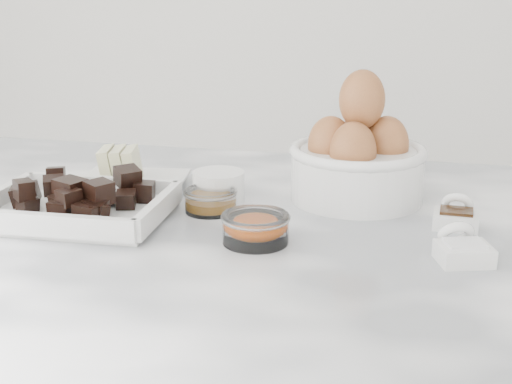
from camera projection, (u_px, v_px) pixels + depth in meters
The scene contains 9 objects.
marble_slab at pixel (235, 242), 0.91m from camera, with size 1.20×0.80×0.04m, color white.
chocolate_dish at pixel (78, 201), 0.93m from camera, with size 0.24×0.19×0.06m.
butter_plate at pixel (129, 177), 1.06m from camera, with size 0.18×0.18×0.06m.
sugar_ramekin at pixel (219, 185), 1.00m from camera, with size 0.07×0.07×0.04m.
egg_bowl at pixel (358, 158), 1.00m from camera, with size 0.19×0.19×0.19m.
honey_bowl at pixel (211, 200), 0.96m from camera, with size 0.07×0.07×0.03m.
zest_bowl at pixel (256, 227), 0.85m from camera, with size 0.08×0.08×0.04m.
vanilla_spoon at pixel (456, 215), 0.91m from camera, with size 0.06×0.07×0.04m.
salt_spoon at pixel (462, 248), 0.80m from camera, with size 0.07×0.08×0.04m.
Camera 1 is at (0.22, -0.82, 1.25)m, focal length 50.00 mm.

